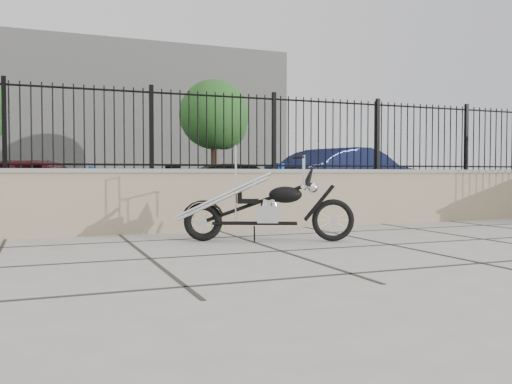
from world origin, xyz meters
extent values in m
plane|color=#99968E|center=(0.00, 0.00, 0.00)|extent=(90.00, 90.00, 0.00)
plane|color=black|center=(0.00, 12.50, 0.00)|extent=(30.00, 30.00, 0.00)
cube|color=gray|center=(0.00, 2.50, 0.48)|extent=(14.00, 0.36, 0.96)
cube|color=black|center=(0.00, 2.50, 1.56)|extent=(14.00, 0.08, 1.20)
cube|color=beige|center=(0.00, 26.50, 4.00)|extent=(22.00, 6.00, 8.00)
imported|color=#500B12|center=(-2.56, 7.29, 0.64)|extent=(4.05, 2.94, 1.28)
imported|color=black|center=(2.20, 7.04, 0.56)|extent=(4.05, 2.08, 1.13)
imported|color=black|center=(5.16, 6.86, 0.77)|extent=(4.94, 2.84, 1.54)
cylinder|color=#0B3DA8|center=(-1.63, 5.22, 0.51)|extent=(0.15, 0.15, 1.03)
cylinder|color=#0B4FA9|center=(1.91, 4.21, 0.55)|extent=(0.17, 0.17, 1.09)
cylinder|color=#0C3FBF|center=(6.94, 4.92, 0.43)|extent=(0.13, 0.13, 0.85)
cylinder|color=#382619|center=(4.48, 16.94, 1.42)|extent=(0.28, 0.28, 2.83)
sphere|color=#41702A|center=(4.48, 16.94, 3.59)|extent=(3.02, 3.02, 3.02)
camera|label=1|loc=(-2.55, -5.62, 0.89)|focal=38.00mm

